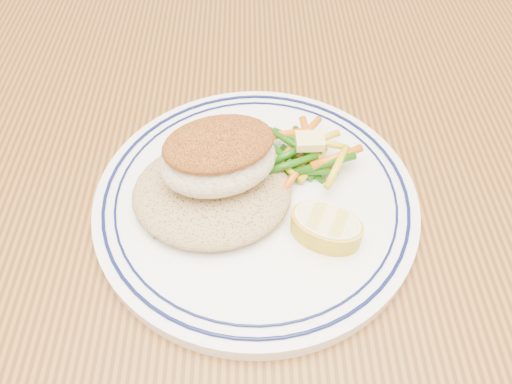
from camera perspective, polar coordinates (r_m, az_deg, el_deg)
The scene contains 7 objects.
dining_table at distance 0.54m, azimuth -1.04°, elevation -7.95°, with size 1.50×0.90×0.75m.
plate at distance 0.45m, azimuth -0.00°, elevation -0.85°, with size 0.29×0.29×0.02m.
rice_pilaf at distance 0.43m, azimuth -5.08°, elevation 0.24°, with size 0.14×0.12×0.03m, color #9D7F4E.
fish_fillet at distance 0.42m, azimuth -4.31°, elevation 4.06°, with size 0.11×0.10×0.05m.
vegetable_pile at distance 0.46m, azimuth 5.43°, elevation 4.42°, with size 0.10×0.10×0.03m.
butter_pat at distance 0.45m, azimuth 6.18°, elevation 5.81°, with size 0.03×0.02×0.01m, color #ECD773.
lemon_wedge at distance 0.41m, azimuth 8.02°, elevation -3.95°, with size 0.07×0.07×0.02m.
Camera 1 is at (0.01, -0.28, 1.11)m, focal length 35.00 mm.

